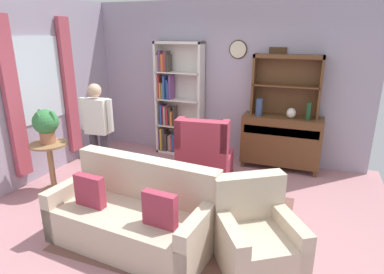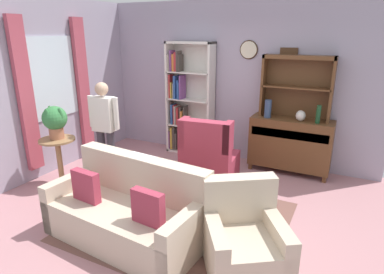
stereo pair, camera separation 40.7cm
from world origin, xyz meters
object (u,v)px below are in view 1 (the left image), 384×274
Objects in this scene: sideboard at (281,140)px; plant_stand at (51,162)px; vase_round at (291,113)px; coffee_table at (173,186)px; bookshelf at (175,103)px; wingback_chair at (204,159)px; person_reading at (98,127)px; sideboard_hutch at (287,77)px; vase_tall at (259,107)px; bottle_wine at (308,111)px; couch_floral at (134,216)px; armchair_floral at (256,239)px; book_stack at (177,180)px; potted_plant_large at (46,124)px.

sideboard is 3.67m from plant_stand.
vase_round is 0.21× the size of coffee_table.
bookshelf is 2.00× the size of wingback_chair.
bookshelf is 1.77m from person_reading.
person_reading is 1.95× the size of coffee_table.
person_reading is (-2.64, -1.54, -0.10)m from vase_round.
sideboard_hutch reaches higher than vase_tall.
bottle_wine is at bearing -4.95° from vase_round.
person_reading is (-1.24, 1.11, 0.59)m from couch_floral.
bottle_wine is (2.38, -0.17, 0.08)m from bookshelf.
vase_tall is (1.60, -0.16, 0.09)m from bookshelf.
book_stack is (-1.15, 0.67, 0.15)m from armchair_floral.
vase_round is 0.11× the size of person_reading.
coffee_table is (1.90, 0.11, -0.68)m from potted_plant_large.
person_reading is at bearing 166.65° from book_stack.
bottle_wine is 0.58× the size of potted_plant_large.
bookshelf is 1.62× the size of sideboard.
sideboard reaches higher than book_stack.
armchair_floral is (0.07, -2.62, -0.22)m from sideboard.
vase_tall reaches higher than bottle_wine.
plant_stand is at bearing -175.88° from book_stack.
book_stack is at bearing -110.30° from vase_tall.
sideboard_hutch is (1.99, 0.03, 0.58)m from bookshelf.
sideboard is 3.71m from potted_plant_large.
armchair_floral is at bearing -88.52° from sideboard_hutch.
bookshelf is 1.91× the size of sideboard_hutch.
plant_stand reaches higher than book_stack.
potted_plant_large is at bearing -151.46° from wingback_chair.
plant_stand is 0.48× the size of person_reading.
sideboard is 0.52m from vase_round.
bottle_wine is 1.51× the size of book_stack.
sideboard is 3.00m from couch_floral.
bookshelf is 2.46m from plant_stand.
potted_plant_large is at bearing -150.01° from bottle_wine.
sideboard_hutch reaches higher than book_stack.
bottle_wine is 4.00m from plant_stand.
bookshelf is at bearing 177.65° from sideboard.
coffee_table is at bearing 151.39° from armchair_floral.
sideboard_hutch is 2.58m from book_stack.
vase_tall is 3.31m from potted_plant_large.
vase_tall is 2.62m from person_reading.
couch_floral is (-1.27, -2.82, -1.25)m from sideboard_hutch.
sideboard is 0.68m from vase_tall.
person_reading is at bearing -156.89° from wingback_chair.
bookshelf is 2.39m from potted_plant_large.
person_reading is (-2.90, -1.52, -0.15)m from bottle_wine.
sideboard_hutch is 3.87× the size of bottle_wine.
book_stack is (1.96, 0.12, -0.59)m from potted_plant_large.
potted_plant_large is at bearing -145.76° from sideboard.
vase_round is (0.52, 0.01, -0.06)m from vase_tall.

